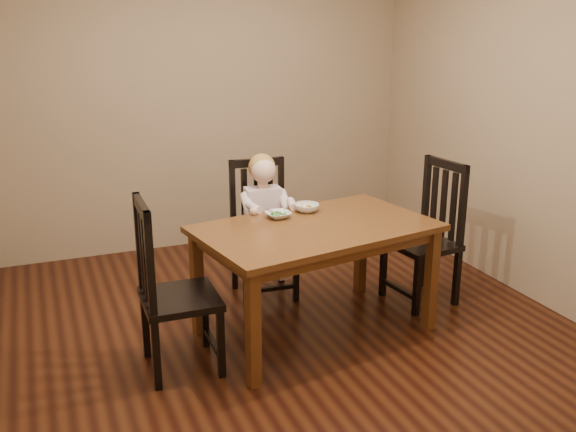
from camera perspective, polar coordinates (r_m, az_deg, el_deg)
name	(u,v)px	position (r m, az deg, el deg)	size (l,w,h in m)	color
room	(283,141)	(4.23, -0.45, 6.68)	(4.01, 4.01, 2.71)	#401D0D
dining_table	(316,238)	(4.35, 2.49, -1.99)	(1.71, 1.20, 0.78)	#532C13
chair_child	(262,232)	(5.05, -2.31, -1.39)	(0.49, 0.47, 1.07)	black
chair_left	(170,290)	(4.00, -10.40, -6.53)	(0.47, 0.49, 1.11)	black
chair_right	(428,235)	(5.03, 12.30, -1.68)	(0.50, 0.52, 1.10)	black
toddler	(264,214)	(4.95, -2.16, 0.20)	(0.36, 0.45, 0.62)	silver
bowl_peas	(278,215)	(4.48, -0.88, 0.10)	(0.17, 0.17, 0.04)	white
bowl_veg	(307,208)	(4.62, 1.68, 0.74)	(0.18, 0.18, 0.06)	white
fork	(275,213)	(4.44, -1.19, 0.24)	(0.12, 0.07, 0.05)	silver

